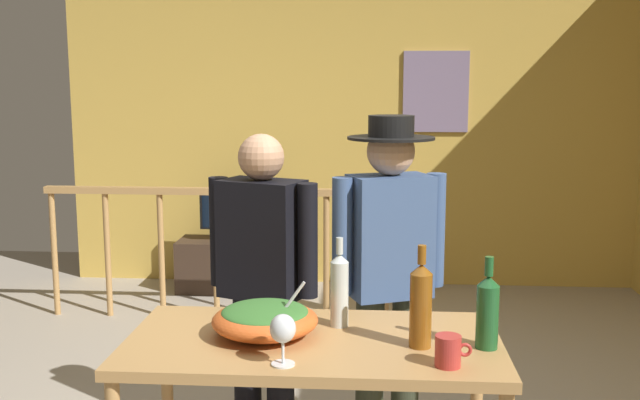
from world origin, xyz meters
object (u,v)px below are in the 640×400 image
at_px(framed_picture, 436,92).
at_px(tv_console, 233,265).
at_px(wine_bottle_clear, 339,289).
at_px(mug_red, 449,351).
at_px(salad_bowl, 265,318).
at_px(stair_railing, 269,238).
at_px(wine_bottle_amber, 421,304).
at_px(person_standing_right, 389,261).
at_px(person_standing_left, 263,271).
at_px(wine_bottle_green, 488,310).
at_px(wine_glass, 283,330).
at_px(serving_table, 313,361).
at_px(flat_screen_tv, 231,212).

distance_m(framed_picture, tv_console, 2.24).
bearing_deg(wine_bottle_clear, mug_red, -45.37).
bearing_deg(salad_bowl, mug_red, -21.56).
relative_size(stair_railing, wine_bottle_amber, 6.85).
height_order(framed_picture, person_standing_right, framed_picture).
distance_m(wine_bottle_amber, person_standing_left, 1.01).
distance_m(salad_bowl, person_standing_left, 0.68).
xyz_separation_m(framed_picture, wine_bottle_clear, (-0.64, -3.55, -0.70)).
distance_m(tv_console, mug_red, 3.97).
relative_size(wine_bottle_clear, wine_bottle_green, 1.05).
bearing_deg(person_standing_right, tv_console, -87.52).
xyz_separation_m(wine_glass, wine_bottle_clear, (0.17, 0.41, 0.03)).
xyz_separation_m(stair_railing, wine_glass, (0.46, -2.92, 0.31)).
distance_m(framed_picture, mug_red, 4.03).
height_order(person_standing_left, person_standing_right, person_standing_right).
height_order(stair_railing, serving_table, stair_railing).
height_order(framed_picture, wine_glass, framed_picture).
bearing_deg(wine_bottle_green, person_standing_left, 140.92).
bearing_deg(serving_table, person_standing_left, 112.84).
xyz_separation_m(framed_picture, wine_glass, (-0.81, -3.97, -0.73)).
height_order(wine_bottle_green, person_standing_right, person_standing_right).
relative_size(wine_bottle_clear, wine_bottle_amber, 0.94).
distance_m(wine_bottle_green, person_standing_left, 1.18).
bearing_deg(framed_picture, mug_red, -93.76).
distance_m(wine_bottle_amber, wine_bottle_green, 0.24).
bearing_deg(stair_railing, person_standing_left, -82.79).
relative_size(serving_table, mug_red, 11.18).
height_order(flat_screen_tv, serving_table, flat_screen_tv).
bearing_deg(wine_bottle_green, mug_red, -129.63).
relative_size(mug_red, person_standing_left, 0.08).
xyz_separation_m(wine_bottle_clear, wine_bottle_green, (0.53, -0.20, -0.01)).
distance_m(wine_bottle_clear, wine_bottle_amber, 0.36).
bearing_deg(serving_table, flat_screen_tv, 105.86).
bearing_deg(person_standing_right, wine_bottle_green, 91.87).
height_order(framed_picture, person_standing_left, framed_picture).
bearing_deg(salad_bowl, serving_table, -7.23).
xyz_separation_m(salad_bowl, wine_glass, (0.10, -0.29, 0.06)).
xyz_separation_m(wine_bottle_green, person_standing_left, (-0.91, 0.74, -0.07)).
distance_m(wine_glass, person_standing_left, 0.98).
height_order(serving_table, wine_bottle_clear, wine_bottle_clear).
xyz_separation_m(serving_table, wine_bottle_green, (0.62, -0.05, 0.22)).
distance_m(flat_screen_tv, person_standing_right, 2.98).
distance_m(salad_bowl, wine_glass, 0.31).
xyz_separation_m(salad_bowl, wine_bottle_amber, (0.57, -0.08, 0.09)).
bearing_deg(wine_bottle_green, tv_console, 114.55).
bearing_deg(wine_bottle_amber, framed_picture, 84.81).
bearing_deg(wine_glass, person_standing_right, 68.73).
xyz_separation_m(stair_railing, person_standing_right, (0.83, -1.97, 0.32)).
relative_size(wine_bottle_green, mug_red, 2.69).
bearing_deg(flat_screen_tv, person_standing_right, -65.07).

